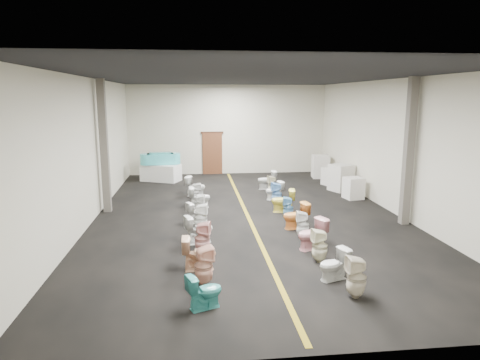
% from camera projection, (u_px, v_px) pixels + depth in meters
% --- Properties ---
extents(floor, '(16.00, 16.00, 0.00)m').
position_uv_depth(floor, '(247.00, 215.00, 14.36)').
color(floor, black).
rests_on(floor, ground).
extents(ceiling, '(16.00, 16.00, 0.00)m').
position_uv_depth(ceiling, '(248.00, 78.00, 13.50)').
color(ceiling, black).
rests_on(ceiling, ground).
extents(wall_back, '(10.00, 0.00, 10.00)m').
position_uv_depth(wall_back, '(228.00, 130.00, 21.73)').
color(wall_back, beige).
rests_on(wall_back, ground).
extents(wall_front, '(10.00, 0.00, 10.00)m').
position_uv_depth(wall_front, '(318.00, 215.00, 6.12)').
color(wall_front, beige).
rests_on(wall_front, ground).
extents(wall_left, '(0.00, 16.00, 16.00)m').
position_uv_depth(wall_left, '(89.00, 151.00, 13.39)').
color(wall_left, beige).
rests_on(wall_left, ground).
extents(wall_right, '(0.00, 16.00, 16.00)m').
position_uv_depth(wall_right, '(394.00, 147.00, 14.46)').
color(wall_right, beige).
rests_on(wall_right, ground).
extents(aisle_stripe, '(0.12, 15.60, 0.01)m').
position_uv_depth(aisle_stripe, '(247.00, 215.00, 14.36)').
color(aisle_stripe, olive).
rests_on(aisle_stripe, floor).
extents(back_door, '(1.00, 0.10, 2.10)m').
position_uv_depth(back_door, '(212.00, 154.00, 21.82)').
color(back_door, '#562D19').
rests_on(back_door, floor).
extents(door_frame, '(1.15, 0.08, 0.10)m').
position_uv_depth(door_frame, '(212.00, 133.00, 21.62)').
color(door_frame, '#331C11').
rests_on(door_frame, back_door).
extents(column_left, '(0.25, 0.25, 4.50)m').
position_uv_depth(column_left, '(104.00, 147.00, 14.40)').
color(column_left, '#59544C').
rests_on(column_left, floor).
extents(column_right, '(0.25, 0.25, 4.50)m').
position_uv_depth(column_right, '(409.00, 152.00, 12.97)').
color(column_right, '#59544C').
rests_on(column_right, floor).
extents(display_table, '(1.97, 1.53, 0.78)m').
position_uv_depth(display_table, '(161.00, 173.00, 20.11)').
color(display_table, white).
rests_on(display_table, floor).
extents(bathtub, '(1.85, 0.80, 0.55)m').
position_uv_depth(bathtub, '(160.00, 158.00, 19.98)').
color(bathtub, '#43BCC3').
rests_on(bathtub, display_table).
extents(appliance_crate_a, '(0.74, 0.74, 0.83)m').
position_uv_depth(appliance_crate_a, '(353.00, 188.00, 16.61)').
color(appliance_crate_a, silver).
rests_on(appliance_crate_a, floor).
extents(appliance_crate_b, '(1.06, 1.06, 1.11)m').
position_uv_depth(appliance_crate_b, '(341.00, 178.00, 17.97)').
color(appliance_crate_b, beige).
rests_on(appliance_crate_b, floor).
extents(appliance_crate_c, '(0.92, 0.92, 0.79)m').
position_uv_depth(appliance_crate_c, '(332.00, 176.00, 19.16)').
color(appliance_crate_c, beige).
rests_on(appliance_crate_c, floor).
extents(appliance_crate_d, '(0.85, 0.85, 1.11)m').
position_uv_depth(appliance_crate_d, '(320.00, 167.00, 20.87)').
color(appliance_crate_d, silver).
rests_on(appliance_crate_d, floor).
extents(toilet_left_0, '(0.76, 0.60, 0.68)m').
position_uv_depth(toilet_left_0, '(205.00, 291.00, 7.98)').
color(toilet_left_0, teal).
rests_on(toilet_left_0, floor).
extents(toilet_left_1, '(0.48, 0.47, 0.86)m').
position_uv_depth(toilet_left_1, '(204.00, 266.00, 8.94)').
color(toilet_left_1, '#DBA28C').
rests_on(toilet_left_1, floor).
extents(toilet_left_2, '(0.77, 0.44, 0.79)m').
position_uv_depth(toilet_left_2, '(199.00, 253.00, 9.75)').
color(toilet_left_2, '#DFAB86').
rests_on(toilet_left_2, floor).
extents(toilet_left_3, '(0.46, 0.45, 0.86)m').
position_uv_depth(toilet_left_3, '(202.00, 238.00, 10.67)').
color(toilet_left_3, '#D19591').
rests_on(toilet_left_3, floor).
extents(toilet_left_4, '(0.85, 0.64, 0.78)m').
position_uv_depth(toilet_left_4, '(199.00, 229.00, 11.56)').
color(toilet_left_4, silver).
rests_on(toilet_left_4, floor).
extents(toilet_left_5, '(0.43, 0.42, 0.85)m').
position_uv_depth(toilet_left_5, '(201.00, 218.00, 12.51)').
color(toilet_left_5, white).
rests_on(toilet_left_5, floor).
extents(toilet_left_6, '(0.75, 0.61, 0.67)m').
position_uv_depth(toilet_left_6, '(197.00, 212.00, 13.43)').
color(toilet_left_6, white).
rests_on(toilet_left_6, floor).
extents(toilet_left_7, '(0.37, 0.36, 0.70)m').
position_uv_depth(toilet_left_7, '(200.00, 205.00, 14.24)').
color(toilet_left_7, silver).
rests_on(toilet_left_7, floor).
extents(toilet_left_8, '(0.76, 0.45, 0.76)m').
position_uv_depth(toilet_left_8, '(200.00, 197.00, 15.24)').
color(toilet_left_8, white).
rests_on(toilet_left_8, floor).
extents(toilet_left_9, '(0.37, 0.36, 0.70)m').
position_uv_depth(toilet_left_9, '(196.00, 192.00, 16.17)').
color(toilet_left_9, silver).
rests_on(toilet_left_9, floor).
extents(toilet_left_10, '(0.89, 0.70, 0.80)m').
position_uv_depth(toilet_left_10, '(196.00, 186.00, 16.99)').
color(toilet_left_10, white).
rests_on(toilet_left_10, floor).
extents(toilet_right_0, '(0.40, 0.39, 0.86)m').
position_uv_depth(toilet_right_0, '(356.00, 277.00, 8.39)').
color(toilet_right_0, beige).
rests_on(toilet_right_0, floor).
extents(toilet_right_1, '(0.77, 0.59, 0.69)m').
position_uv_depth(toilet_right_1, '(334.00, 265.00, 9.23)').
color(toilet_right_1, silver).
rests_on(toilet_right_1, floor).
extents(toilet_right_2, '(0.39, 0.38, 0.82)m').
position_uv_depth(toilet_right_2, '(320.00, 246.00, 10.21)').
color(toilet_right_2, beige).
rests_on(toilet_right_2, floor).
extents(toilet_right_3, '(0.90, 0.70, 0.81)m').
position_uv_depth(toilet_right_3, '(312.00, 234.00, 11.09)').
color(toilet_right_3, pink).
rests_on(toilet_right_3, floor).
extents(toilet_right_4, '(0.39, 0.38, 0.78)m').
position_uv_depth(toilet_right_4, '(303.00, 225.00, 11.97)').
color(toilet_right_4, silver).
rests_on(toilet_right_4, floor).
extents(toilet_right_5, '(0.84, 0.57, 0.79)m').
position_uv_depth(toilet_right_5, '(296.00, 216.00, 12.82)').
color(toilet_right_5, '#F2923E').
rests_on(toilet_right_5, floor).
extents(toilet_right_6, '(0.42, 0.41, 0.73)m').
position_uv_depth(toilet_right_6, '(288.00, 208.00, 13.86)').
color(toilet_right_6, '#63A2CE').
rests_on(toilet_right_6, floor).
extents(toilet_right_7, '(0.85, 0.56, 0.81)m').
position_uv_depth(toilet_right_7, '(283.00, 201.00, 14.66)').
color(toilet_right_7, '#F4E253').
rests_on(toilet_right_7, floor).
extents(toilet_right_8, '(0.40, 0.40, 0.84)m').
position_uv_depth(toilet_right_8, '(277.00, 194.00, 15.65)').
color(toilet_right_8, '#73ABE6').
rests_on(toilet_right_8, floor).
extents(toilet_right_9, '(0.77, 0.55, 0.70)m').
position_uv_depth(toilet_right_9, '(274.00, 191.00, 16.46)').
color(toilet_right_9, white).
rests_on(toilet_right_9, floor).
extents(toilet_right_10, '(0.41, 0.41, 0.76)m').
position_uv_depth(toilet_right_10, '(272.00, 185.00, 17.40)').
color(toilet_right_10, beige).
rests_on(toilet_right_10, floor).
extents(toilet_right_11, '(0.81, 0.49, 0.81)m').
position_uv_depth(toilet_right_11, '(267.00, 180.00, 18.28)').
color(toilet_right_11, silver).
rests_on(toilet_right_11, floor).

